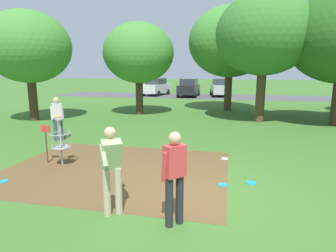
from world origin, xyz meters
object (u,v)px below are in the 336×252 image
object	(u,v)px
frisbee_far_left	(251,183)
parked_car_center_right	(220,87)
player_waiting_left	(57,116)
parked_car_center_left	(189,88)
player_throwing	(112,165)
tree_mid_center	(264,34)
tree_far_right	(139,53)
frisbee_near_basket	(225,159)
frisbee_far_right	(3,181)
frisbee_mid_grass	(223,185)
tree_near_left	(28,47)
player_foreground_watching	(174,173)
parked_car_leftmost	(156,87)
tree_far_center	(230,42)
disc_golf_basket	(59,140)

from	to	relation	value
frisbee_far_left	parked_car_center_right	size ratio (longest dim) A/B	0.06
player_waiting_left	parked_car_center_left	bearing A→B (deg)	83.51
player_throwing	tree_mid_center	bearing A→B (deg)	71.62
player_throwing	tree_far_right	bearing A→B (deg)	105.60
tree_mid_center	parked_car_center_left	size ratio (longest dim) A/B	1.57
frisbee_near_basket	frisbee_far_right	bearing A→B (deg)	-150.30
frisbee_mid_grass	tree_near_left	world-z (taller)	tree_near_left
frisbee_near_basket	tree_near_left	size ratio (longest dim) A/B	0.04
frisbee_near_basket	parked_car_center_left	size ratio (longest dim) A/B	0.05
tree_far_right	frisbee_mid_grass	bearing A→B (deg)	-62.26
tree_near_left	parked_car_center_left	size ratio (longest dim) A/B	1.38
player_foreground_watching	parked_car_center_left	bearing A→B (deg)	97.64
player_foreground_watching	frisbee_far_left	xyz separation A→B (m)	(1.48, 2.26, -0.96)
frisbee_near_basket	parked_car_center_left	world-z (taller)	parked_car_center_left
player_throwing	parked_car_leftmost	distance (m)	26.42
frisbee_far_left	frisbee_near_basket	bearing A→B (deg)	110.37
tree_far_right	parked_car_center_right	world-z (taller)	tree_far_right
frisbee_far_right	tree_far_right	world-z (taller)	tree_far_right
frisbee_far_left	tree_far_right	distance (m)	12.33
player_throwing	tree_near_left	bearing A→B (deg)	133.53
tree_mid_center	parked_car_leftmost	xyz separation A→B (m)	(-9.59, 14.66, -3.60)
parked_car_center_left	frisbee_far_right	bearing A→B (deg)	-92.84
player_throwing	frisbee_mid_grass	size ratio (longest dim) A/B	7.39
parked_car_center_left	tree_near_left	bearing A→B (deg)	-111.34
player_waiting_left	frisbee_far_left	distance (m)	7.72
player_throwing	player_waiting_left	size ratio (longest dim) A/B	1.00
tree_far_center	tree_near_left	bearing A→B (deg)	-148.88
tree_near_left	parked_car_center_right	xyz separation A→B (m)	(9.49, 17.22, -2.99)
frisbee_far_left	parked_car_leftmost	distance (m)	25.15
disc_golf_basket	frisbee_far_left	distance (m)	5.42
tree_far_center	tree_far_right	bearing A→B (deg)	-151.26
player_foreground_watching	frisbee_mid_grass	xyz separation A→B (m)	(0.80, 1.98, -0.96)
frisbee_far_left	parked_car_leftmost	world-z (taller)	parked_car_leftmost
tree_far_right	parked_car_leftmost	xyz separation A→B (m)	(-2.51, 13.57, -2.81)
disc_golf_basket	player_foreground_watching	distance (m)	4.62
frisbee_near_basket	frisbee_far_left	world-z (taller)	same
disc_golf_basket	parked_car_leftmost	size ratio (longest dim) A/B	0.31
tree_near_left	parked_car_center_right	bearing A→B (deg)	61.14
frisbee_near_basket	frisbee_mid_grass	world-z (taller)	same
tree_mid_center	parked_car_center_left	xyz separation A→B (m)	(-5.82, 13.83, -3.60)
parked_car_leftmost	frisbee_near_basket	bearing A→B (deg)	-69.98
tree_mid_center	parked_car_center_right	world-z (taller)	tree_mid_center
player_waiting_left	tree_near_left	bearing A→B (deg)	135.98
frisbee_far_right	tree_far_center	xyz separation A→B (m)	(5.29, 14.20, 4.53)
player_foreground_watching	player_throwing	bearing A→B (deg)	174.07
parked_car_center_left	tree_far_right	bearing A→B (deg)	-95.66
tree_mid_center	tree_near_left	bearing A→B (deg)	-169.54
frisbee_mid_grass	frisbee_far_right	bearing A→B (deg)	-170.03
frisbee_far_left	tree_mid_center	bearing A→B (deg)	83.78
tree_mid_center	tree_far_center	distance (m)	4.38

